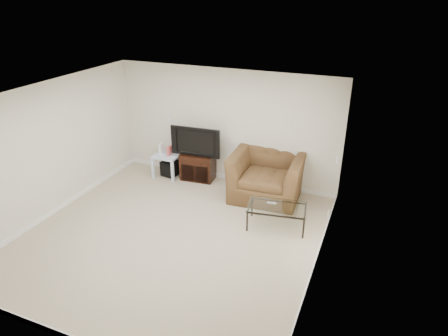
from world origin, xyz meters
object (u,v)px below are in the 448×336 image
at_px(television, 197,140).
at_px(coffee_table, 277,217).
at_px(tv_stand, 199,166).
at_px(subwoofer, 170,168).
at_px(side_table, 168,165).
at_px(recliner, 267,169).

bearing_deg(television, coffee_table, -33.34).
distance_m(tv_stand, subwoofer, 0.70).
bearing_deg(tv_stand, television, -90.00).
bearing_deg(tv_stand, coffee_table, -35.18).
bearing_deg(subwoofer, side_table, -145.59).
bearing_deg(coffee_table, tv_stand, 149.68).
bearing_deg(side_table, tv_stand, 11.56).
bearing_deg(subwoofer, coffee_table, -22.02).
height_order(television, subwoofer, television).
bearing_deg(coffee_table, television, 150.25).
xyz_separation_m(tv_stand, side_table, (-0.71, -0.14, -0.04)).
xyz_separation_m(side_table, recliner, (2.38, -0.09, 0.36)).
xyz_separation_m(tv_stand, television, (0.00, -0.03, 0.63)).
height_order(tv_stand, recliner, recliner).
bearing_deg(recliner, subwoofer, 173.94).
bearing_deg(tv_stand, side_table, -173.31).
xyz_separation_m(subwoofer, coffee_table, (2.86, -1.16, 0.02)).
bearing_deg(subwoofer, tv_stand, 10.25).
distance_m(television, subwoofer, 1.01).
distance_m(tv_stand, television, 0.63).
bearing_deg(coffee_table, recliner, 116.24).
bearing_deg(side_table, television, 9.13).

